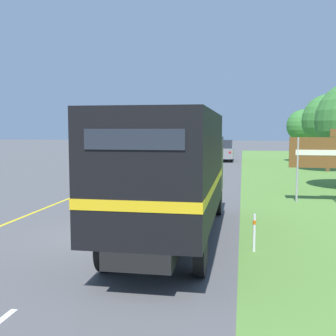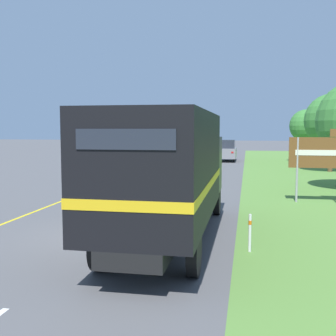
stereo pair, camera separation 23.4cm
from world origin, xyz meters
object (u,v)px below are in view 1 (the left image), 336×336
roadside_tree_mid (329,121)px  delineator_post (254,232)px  roadside_tree_far (303,126)px  lead_car_grey_ahead (224,150)px  lead_car_white (156,160)px  horse_trailer_truck (172,170)px  highway_sign (320,155)px

roadside_tree_mid → delineator_post: 22.06m
delineator_post → roadside_tree_far: bearing=80.3°
roadside_tree_mid → lead_car_grey_ahead: bearing=132.5°
roadside_tree_far → delineator_post: size_ratio=5.07×
lead_car_white → roadside_tree_far: 17.01m
horse_trailer_truck → lead_car_grey_ahead: size_ratio=2.06×
highway_sign → delineator_post: 8.23m
horse_trailer_truck → lead_car_white: 17.05m
lead_car_white → delineator_post: 18.18m
lead_car_white → delineator_post: lead_car_white is taller
horse_trailer_truck → roadside_tree_far: roadside_tree_far is taller
lead_car_white → highway_sign: highway_sign is taller
roadside_tree_mid → roadside_tree_far: roadside_tree_mid is taller
highway_sign → delineator_post: highway_sign is taller
highway_sign → roadside_tree_far: bearing=84.1°
delineator_post → roadside_tree_mid: bearing=74.9°
roadside_tree_far → delineator_post: roadside_tree_far is taller
roadside_tree_far → horse_trailer_truck: bearing=-104.0°
highway_sign → roadside_tree_mid: (2.90, 13.48, 1.62)m
horse_trailer_truck → roadside_tree_mid: (7.86, 20.50, 1.67)m
lead_car_grey_ahead → highway_sign: 22.51m
lead_car_grey_ahead → roadside_tree_far: bearing=2.0°
highway_sign → delineator_post: size_ratio=3.20×
horse_trailer_truck → highway_sign: 8.60m
lead_car_white → delineator_post: size_ratio=4.53×
lead_car_white → roadside_tree_far: (11.12, 12.66, 2.36)m
roadside_tree_mid → delineator_post: (-5.70, -21.08, -3.11)m
roadside_tree_far → delineator_post: 30.37m
lead_car_white → roadside_tree_mid: size_ratio=0.78×
roadside_tree_mid → delineator_post: size_ratio=5.82×
lead_car_white → roadside_tree_mid: roadside_tree_mid is taller
roadside_tree_mid → roadside_tree_far: size_ratio=1.15×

